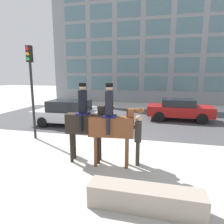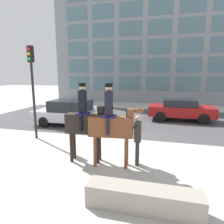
% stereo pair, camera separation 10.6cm
% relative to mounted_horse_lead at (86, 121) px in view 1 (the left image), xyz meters
% --- Properties ---
extents(ground_plane, '(80.00, 80.00, 0.00)m').
position_rel_mounted_horse_lead_xyz_m(ground_plane, '(0.43, 2.27, -1.44)').
color(ground_plane, '#B2AFA8').
extents(road_surface, '(20.00, 8.50, 0.01)m').
position_rel_mounted_horse_lead_xyz_m(road_surface, '(0.43, 7.02, -1.44)').
color(road_surface, '#444447').
rests_on(road_surface, ground_plane).
extents(office_building_facade, '(20.00, 0.33, 14.65)m').
position_rel_mounted_horse_lead_xyz_m(office_building_facade, '(0.43, 15.26, 5.89)').
color(office_building_facade, gray).
rests_on(office_building_facade, ground_plane).
extents(mounted_horse_lead, '(1.75, 0.65, 2.75)m').
position_rel_mounted_horse_lead_xyz_m(mounted_horse_lead, '(0.00, 0.00, 0.00)').
color(mounted_horse_lead, black).
rests_on(mounted_horse_lead, ground_plane).
extents(mounted_horse_companion, '(1.84, 0.65, 2.76)m').
position_rel_mounted_horse_lead_xyz_m(mounted_horse_companion, '(0.96, -0.14, -0.01)').
color(mounted_horse_companion, brown).
rests_on(mounted_horse_companion, ground_plane).
extents(pedestrian_bystander, '(0.82, 0.47, 1.71)m').
position_rel_mounted_horse_lead_xyz_m(pedestrian_bystander, '(1.76, 0.13, -0.44)').
color(pedestrian_bystander, '#332D28').
rests_on(pedestrian_bystander, ground_plane).
extents(street_car_near_lane, '(4.59, 1.89, 1.51)m').
position_rel_mounted_horse_lead_xyz_m(street_car_near_lane, '(-2.71, 4.50, -0.67)').
color(street_car_near_lane, '#B7B7BC').
rests_on(street_car_near_lane, ground_plane).
extents(street_car_far_lane, '(4.13, 1.80, 1.42)m').
position_rel_mounted_horse_lead_xyz_m(street_car_far_lane, '(3.68, 7.43, -0.68)').
color(street_car_far_lane, maroon).
rests_on(street_car_far_lane, ground_plane).
extents(traffic_light, '(0.24, 0.29, 4.28)m').
position_rel_mounted_horse_lead_xyz_m(traffic_light, '(-3.31, 1.79, 1.42)').
color(traffic_light, black).
rests_on(traffic_light, ground_plane).
extents(planter_ledge, '(2.60, 0.56, 0.53)m').
position_rel_mounted_horse_lead_xyz_m(planter_ledge, '(2.21, -2.13, -1.17)').
color(planter_ledge, '#9E9384').
rests_on(planter_ledge, ground_plane).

